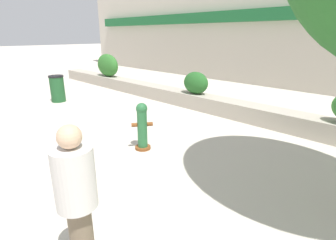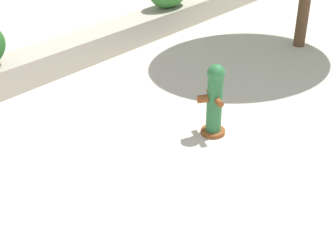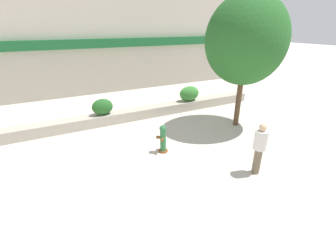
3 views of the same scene
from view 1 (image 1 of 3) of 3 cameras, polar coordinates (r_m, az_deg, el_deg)
ground_plane at (r=6.67m, az=-32.21°, el=-6.78°), size 120.00×120.00×0.00m
building_facade at (r=14.48m, az=21.98°, el=22.90°), size 30.00×1.36×8.00m
planter_wall_low at (r=9.59m, az=4.41°, el=4.60°), size 18.00×0.70×0.50m
hedge_bush_0 at (r=13.45m, az=-13.01°, el=11.54°), size 1.54×0.63×1.08m
hedge_bush_1 at (r=9.26m, az=6.07°, el=8.05°), size 0.97×0.61×0.76m
fire_hydrant at (r=5.86m, az=-5.64°, el=-1.28°), size 0.49×0.49×1.08m
pedestrian at (r=2.82m, az=-19.23°, el=-15.39°), size 0.42×0.42×1.73m
trash_bin at (r=10.97m, az=-22.94°, el=6.32°), size 0.55×0.55×1.01m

